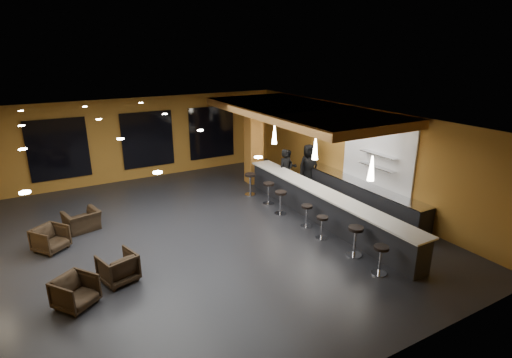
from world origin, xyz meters
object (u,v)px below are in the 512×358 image
prep_counter (357,194)px  bar_stool_1 (355,237)px  pendant_1 (315,149)px  bar_counter (322,207)px  column (254,142)px  armchair_d (82,221)px  staff_c (309,166)px  bar_stool_6 (250,181)px  armchair_b (118,268)px  bar_stool_2 (322,225)px  bar_stool_4 (281,200)px  bar_stool_5 (269,190)px  bar_stool_3 (307,213)px  bar_stool_0 (381,256)px  pendant_0 (371,168)px  staff_a (286,171)px  armchair_c (51,239)px  pendant_2 (274,135)px  armchair_a (75,292)px  staff_b (288,168)px

prep_counter → bar_stool_1: 3.87m
pendant_1 → bar_counter: bearing=-90.0°
column → armchair_d: 7.29m
staff_c → bar_stool_6: staff_c is taller
armchair_b → bar_stool_2: (5.80, -0.65, 0.09)m
bar_stool_4 → bar_stool_5: (0.13, 1.01, -0.01)m
column → armchair_d: column is taller
armchair_b → bar_stool_3: bearing=166.1°
bar_stool_5 → bar_stool_6: size_ratio=0.94×
prep_counter → staff_c: staff_c is taller
bar_stool_2 → armchair_b: bearing=173.6°
armchair_b → bar_stool_2: armchair_b is taller
pendant_1 → armchair_d: (-7.00, 2.65, -2.03)m
bar_stool_0 → bar_stool_3: size_ratio=1.06×
column → pendant_0: 6.63m
pendant_1 → staff_a: bearing=78.3°
bar_counter → bar_stool_5: bar_counter is taller
armchair_d → bar_stool_2: size_ratio=1.38×
column → staff_c: column is taller
bar_stool_1 → armchair_b: bearing=162.1°
staff_a → armchair_d: 7.52m
staff_a → staff_c: bearing=-7.6°
bar_stool_1 → bar_stool_3: 2.18m
bar_stool_2 → bar_stool_5: bar_stool_5 is taller
bar_counter → bar_stool_0: 3.41m
bar_stool_4 → bar_stool_5: bar_stool_4 is taller
column → armchair_c: size_ratio=4.41×
column → pendant_0: bearing=-90.0°
staff_c → bar_stool_3: (-2.31, -3.02, -0.43)m
bar_stool_0 → pendant_2: bearing=83.0°
armchair_a → armchair_b: (1.03, 0.58, 0.01)m
armchair_c → prep_counter: bearing=-46.8°
bar_stool_1 → bar_stool_3: bar_stool_1 is taller
prep_counter → armchair_d: prep_counter is taller
pendant_2 → staff_c: pendant_2 is taller
pendant_2 → staff_b: bearing=26.8°
bar_stool_4 → bar_stool_0: bearing=-88.6°
bar_stool_3 → bar_stool_6: size_ratio=0.85×
armchair_b → bar_stool_0: (5.84, -2.94, 0.13)m
prep_counter → bar_stool_6: bearing=135.9°
bar_stool_2 → staff_c: bearing=58.5°
staff_c → armchair_a: size_ratio=2.28×
staff_b → armchair_b: 8.59m
pendant_2 → bar_stool_4: bearing=-115.5°
staff_c → pendant_1: bearing=-115.9°
armchair_b → pendant_0: bearing=149.8°
prep_counter → armchair_b: bearing=-174.2°
pendant_0 → bar_stool_1: (-0.68, -0.30, -1.80)m
staff_b → armchair_c: bearing=-157.2°
armchair_d → armchair_a: bearing=67.4°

